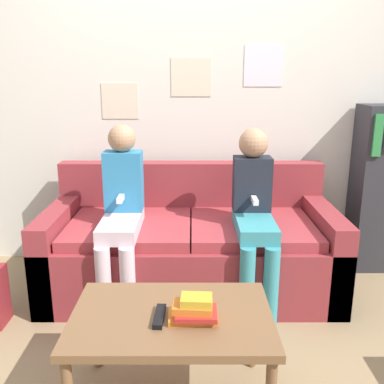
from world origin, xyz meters
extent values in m
plane|color=#937A56|center=(0.00, 0.00, 0.00)|extent=(10.00, 10.00, 0.00)
cube|color=silver|center=(0.00, 1.09, 1.30)|extent=(8.00, 0.06, 2.60)
cube|color=beige|center=(-0.53, 1.05, 1.25)|extent=(0.27, 0.00, 0.26)
cube|color=beige|center=(0.00, 1.05, 1.42)|extent=(0.29, 0.00, 0.28)
cube|color=silver|center=(0.53, 1.05, 1.50)|extent=(0.28, 0.00, 0.29)
cube|color=maroon|center=(0.00, 0.52, 0.21)|extent=(1.92, 0.88, 0.42)
cube|color=maroon|center=(0.00, 0.89, 0.62)|extent=(1.92, 0.14, 0.39)
cube|color=maroon|center=(-0.89, 0.52, 0.29)|extent=(0.14, 0.88, 0.58)
cube|color=maroon|center=(0.89, 0.52, 0.29)|extent=(0.14, 0.88, 0.58)
cube|color=#A1343A|center=(-0.41, 0.48, 0.46)|extent=(0.80, 0.72, 0.07)
cube|color=#A1343A|center=(0.41, 0.48, 0.46)|extent=(0.80, 0.72, 0.07)
cube|color=brown|center=(-0.08, -0.56, 0.43)|extent=(0.87, 0.57, 0.04)
cylinder|color=brown|center=(-0.47, -0.31, 0.20)|extent=(0.04, 0.04, 0.41)
cylinder|color=brown|center=(0.31, -0.31, 0.20)|extent=(0.04, 0.04, 0.41)
cylinder|color=silver|center=(-0.50, 0.05, 0.25)|extent=(0.09, 0.09, 0.49)
cylinder|color=silver|center=(-0.36, 0.05, 0.25)|extent=(0.09, 0.09, 0.49)
cube|color=silver|center=(-0.43, 0.33, 0.54)|extent=(0.23, 0.54, 0.09)
cube|color=teal|center=(-0.43, 0.49, 0.78)|extent=(0.24, 0.16, 0.39)
sphere|color=tan|center=(-0.43, 0.49, 1.05)|extent=(0.18, 0.18, 0.18)
cube|color=white|center=(-0.43, 0.34, 0.70)|extent=(0.03, 0.12, 0.03)
cylinder|color=teal|center=(0.33, 0.05, 0.25)|extent=(0.09, 0.09, 0.49)
cylinder|color=teal|center=(0.47, 0.05, 0.25)|extent=(0.09, 0.09, 0.49)
cube|color=teal|center=(0.40, 0.33, 0.54)|extent=(0.23, 0.54, 0.09)
cube|color=#1E232D|center=(0.40, 0.49, 0.76)|extent=(0.24, 0.16, 0.35)
sphere|color=tan|center=(0.40, 0.49, 1.02)|extent=(0.19, 0.19, 0.19)
cube|color=white|center=(0.40, 0.34, 0.69)|extent=(0.03, 0.12, 0.03)
cube|color=black|center=(-0.13, -0.59, 0.46)|extent=(0.05, 0.17, 0.02)
cube|color=orange|center=(0.01, -0.60, 0.46)|extent=(0.21, 0.12, 0.02)
cube|color=red|center=(0.03, -0.61, 0.48)|extent=(0.18, 0.14, 0.02)
cube|color=orange|center=(0.01, -0.60, 0.51)|extent=(0.17, 0.12, 0.03)
cube|color=gold|center=(0.03, -0.60, 0.54)|extent=(0.13, 0.10, 0.03)
cube|color=#2D8442|center=(1.28, 0.73, 1.04)|extent=(0.06, 0.02, 0.29)
camera|label=1|loc=(0.01, -2.19, 1.44)|focal=40.00mm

